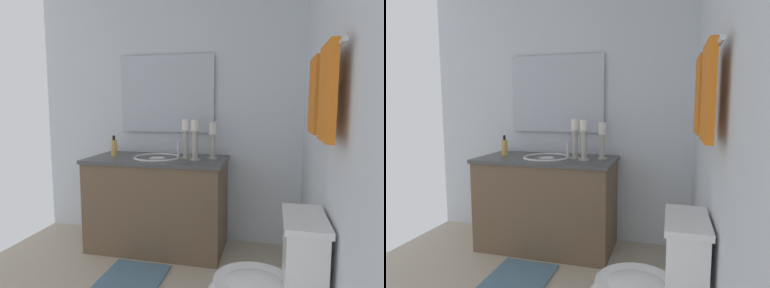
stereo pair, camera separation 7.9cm
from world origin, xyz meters
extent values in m
cube|color=silver|center=(0.00, 1.25, 1.23)|extent=(2.66, 0.04, 2.45)
cube|color=silver|center=(-1.33, 0.00, 1.23)|extent=(0.04, 2.50, 2.45)
cube|color=brown|center=(-1.00, 0.02, 0.38)|extent=(0.55, 1.14, 0.77)
cube|color=#4C4C4C|center=(-1.00, 0.02, 0.78)|extent=(0.58, 1.17, 0.03)
sphere|color=black|center=(-1.10, -0.57, 0.42)|extent=(0.02, 0.02, 0.02)
sphere|color=black|center=(-0.91, -0.57, 0.42)|extent=(0.02, 0.02, 0.02)
ellipsoid|color=white|center=(-1.00, 0.02, 0.75)|extent=(0.38, 0.30, 0.11)
torus|color=white|center=(-1.00, 0.02, 0.80)|extent=(0.40, 0.40, 0.02)
cylinder|color=silver|center=(-1.00, 0.21, 0.87)|extent=(0.02, 0.02, 0.14)
cube|color=silver|center=(-1.28, 0.02, 1.34)|extent=(0.02, 0.88, 0.70)
cylinder|color=#B7B2A5|center=(-1.06, 0.49, 0.80)|extent=(0.09, 0.09, 0.01)
cylinder|color=#B7B2A5|center=(-1.06, 0.49, 0.89)|extent=(0.04, 0.04, 0.20)
cylinder|color=#B7B2A5|center=(-1.06, 0.49, 1.00)|extent=(0.08, 0.08, 0.01)
cylinder|color=white|center=(-1.06, 0.49, 1.05)|extent=(0.06, 0.06, 0.10)
cylinder|color=#B7B2A5|center=(-0.97, 0.36, 0.80)|extent=(0.09, 0.09, 0.01)
cylinder|color=#B7B2A5|center=(-0.97, 0.36, 0.91)|extent=(0.04, 0.04, 0.23)
cylinder|color=#B7B2A5|center=(-0.97, 0.36, 1.03)|extent=(0.08, 0.08, 0.01)
cylinder|color=white|center=(-0.97, 0.36, 1.08)|extent=(0.06, 0.06, 0.08)
cylinder|color=#B7B2A5|center=(-1.03, 0.27, 0.80)|extent=(0.09, 0.09, 0.01)
cylinder|color=#B7B2A5|center=(-1.03, 0.27, 0.91)|extent=(0.04, 0.04, 0.23)
cylinder|color=#B7B2A5|center=(-1.03, 0.27, 1.03)|extent=(0.08, 0.08, 0.01)
cylinder|color=white|center=(-1.03, 0.27, 1.08)|extent=(0.06, 0.06, 0.09)
cylinder|color=#E5B259|center=(-1.03, -0.39, 0.87)|extent=(0.06, 0.06, 0.14)
cylinder|color=black|center=(-1.03, -0.39, 0.96)|extent=(0.02, 0.02, 0.04)
cylinder|color=white|center=(0.12, 0.90, 0.40)|extent=(0.39, 0.39, 0.03)
cube|color=white|center=(0.12, 1.12, 0.56)|extent=(0.36, 0.17, 0.32)
cube|color=white|center=(0.12, 1.12, 0.73)|extent=(0.38, 0.19, 0.03)
cylinder|color=silver|center=(0.03, 1.19, 1.46)|extent=(0.80, 0.02, 0.02)
cube|color=orange|center=(-0.17, 1.17, 1.29)|extent=(0.28, 0.03, 0.38)
cube|color=orange|center=(0.23, 1.17, 1.29)|extent=(0.27, 0.03, 0.38)
cube|color=slate|center=(-0.38, 0.02, 0.01)|extent=(0.60, 0.44, 0.02)
camera|label=1|loc=(1.63, 0.96, 1.25)|focal=30.91mm
camera|label=2|loc=(1.61, 1.04, 1.25)|focal=30.91mm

